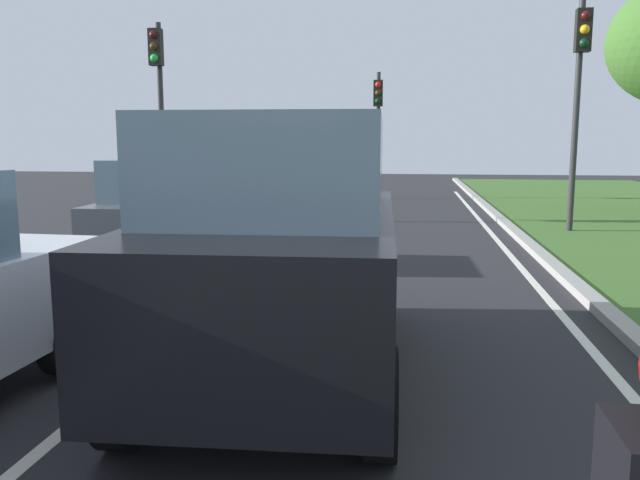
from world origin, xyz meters
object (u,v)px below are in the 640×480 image
(traffic_light_overhead_left, at_px, (159,87))
(traffic_light_far_median, at_px, (378,114))
(car_hatchback_far, at_px, (167,211))
(traffic_light_near_right, at_px, (579,77))
(car_suv_ahead, at_px, (283,246))

(traffic_light_overhead_left, height_order, traffic_light_far_median, traffic_light_overhead_left)
(car_hatchback_far, bearing_deg, traffic_light_overhead_left, 110.15)
(traffic_light_overhead_left, bearing_deg, traffic_light_near_right, -5.23)
(traffic_light_near_right, relative_size, traffic_light_overhead_left, 1.03)
(traffic_light_near_right, xyz_separation_m, traffic_light_overhead_left, (-9.98, 0.91, -0.04))
(traffic_light_near_right, bearing_deg, car_hatchback_far, -150.10)
(car_suv_ahead, height_order, car_hatchback_far, car_suv_ahead)
(car_hatchback_far, xyz_separation_m, traffic_light_near_right, (7.77, 4.47, 2.58))
(car_suv_ahead, bearing_deg, traffic_light_far_median, 88.05)
(traffic_light_near_right, height_order, traffic_light_far_median, traffic_light_near_right)
(traffic_light_near_right, distance_m, traffic_light_far_median, 9.43)
(traffic_light_overhead_left, bearing_deg, car_suv_ahead, -63.32)
(car_hatchback_far, distance_m, traffic_light_far_median, 13.10)
(car_hatchback_far, bearing_deg, car_suv_ahead, -61.15)
(car_hatchback_far, distance_m, traffic_light_overhead_left, 6.35)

